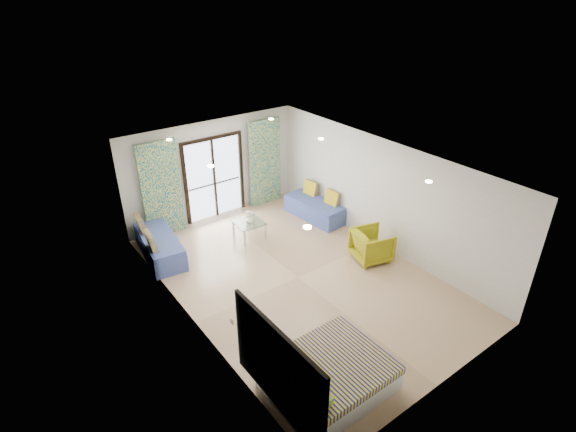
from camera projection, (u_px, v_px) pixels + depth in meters
floor at (298, 277)px, 10.01m from camera, size 5.00×7.50×0.01m
ceiling at (299, 164)px, 8.74m from camera, size 5.00×7.50×0.01m
wall_back at (213, 170)px, 12.03m from camera, size 5.00×0.01×2.70m
wall_front at (451, 323)px, 6.72m from camera, size 5.00×0.01×2.70m
wall_left at (188, 265)px, 8.06m from camera, size 0.01×7.50×2.70m
wall_right at (381, 194)px, 10.69m from camera, size 0.01×7.50×2.70m
balcony_door at (214, 173)px, 12.05m from camera, size 1.76×0.08×2.28m
balcony_rail at (215, 184)px, 12.21m from camera, size 1.52×0.03×0.04m
curtain_left at (161, 190)px, 11.14m from camera, size 1.00×0.10×2.50m
curtain_right at (265, 163)px, 12.76m from camera, size 1.00×0.10×2.50m
downlight_a at (307, 227)px, 6.60m from camera, size 0.12×0.12×0.02m
downlight_b at (429, 182)px, 8.07m from camera, size 0.12×0.12×0.02m
downlight_c at (211, 166)px, 8.73m from camera, size 0.12×0.12×0.02m
downlight_d at (321, 139)px, 10.20m from camera, size 0.12×0.12×0.02m
downlight_e at (169, 140)px, 10.14m from camera, size 0.12×0.12×0.02m
downlight_f at (271, 119)px, 11.61m from camera, size 0.12×0.12×0.02m
headboard at (277, 369)px, 6.31m from camera, size 0.06×2.10×1.50m
switch_plate at (232, 321)px, 7.19m from camera, size 0.02×0.10×0.10m
bed at (328, 376)px, 7.19m from camera, size 1.87×1.52×0.64m
daybed_left at (159, 245)px, 10.64m from camera, size 0.97×2.00×0.95m
daybed_right at (315, 208)px, 12.39m from camera, size 0.84×1.84×0.88m
coffee_table at (249, 224)px, 11.35m from camera, size 0.72×0.72×0.79m
vase at (249, 220)px, 11.22m from camera, size 0.23×0.24×0.19m
armchair at (372, 244)px, 10.48m from camera, size 0.94×0.97×0.83m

